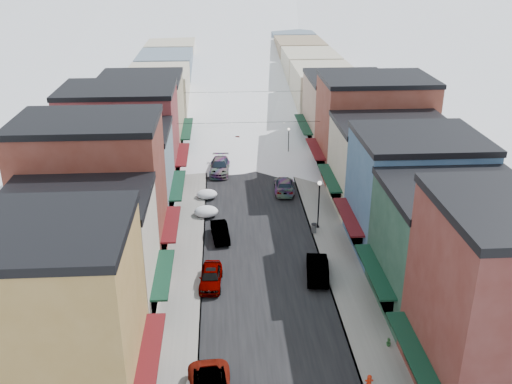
{
  "coord_description": "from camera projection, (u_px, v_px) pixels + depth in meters",
  "views": [
    {
      "loc": [
        -3.16,
        -22.89,
        24.69
      ],
      "look_at": [
        0.0,
        27.42,
        2.95
      ],
      "focal_mm": 40.0,
      "sensor_mm": 36.0,
      "label": 1
    }
  ],
  "objects": [
    {
      "name": "car_silver_wagon",
      "position": [
        220.0,
        166.0,
        67.36
      ],
      "size": [
        2.57,
        5.65,
        1.6
      ],
      "primitive_type": "imported",
      "rotation": [
        0.0,
        0.0,
        -0.06
      ],
      "color": "#919499",
      "rests_on": "ground"
    },
    {
      "name": "car_black_sedan",
      "position": [
        284.0,
        185.0,
        62.14
      ],
      "size": [
        2.47,
        5.35,
        1.52
      ],
      "primitive_type": "imported",
      "rotation": [
        0.0,
        0.0,
        3.07
      ],
      "color": "black",
      "rests_on": "ground"
    },
    {
      "name": "car_green_sedan",
      "position": [
        317.0,
        268.0,
        46.06
      ],
      "size": [
        2.28,
        5.02,
        1.6
      ],
      "primitive_type": "imported",
      "rotation": [
        0.0,
        0.0,
        3.02
      ],
      "color": "black",
      "rests_on": "ground"
    },
    {
      "name": "car_silver_sedan",
      "position": [
        211.0,
        277.0,
        44.98
      ],
      "size": [
        1.99,
        4.37,
        1.46
      ],
      "primitive_type": "imported",
      "rotation": [
        0.0,
        0.0,
        -0.06
      ],
      "color": "#ABADB3",
      "rests_on": "ground"
    },
    {
      "name": "bldg_r_green",
      "position": [
        453.0,
        249.0,
        40.81
      ],
      "size": [
        11.3,
        9.2,
        9.5
      ],
      "color": "#1F4132",
      "rests_on": "ground"
    },
    {
      "name": "car_lane_white",
      "position": [
        245.0,
        114.0,
        88.8
      ],
      "size": [
        2.72,
        5.56,
        1.52
      ],
      "primitive_type": "imported",
      "rotation": [
        0.0,
        0.0,
        3.11
      ],
      "color": "silver",
      "rests_on": "ground"
    },
    {
      "name": "snow_pile_mid",
      "position": [
        206.0,
        211.0,
        56.68
      ],
      "size": [
        2.38,
        2.67,
        1.01
      ],
      "color": "white",
      "rests_on": "ground"
    },
    {
      "name": "car_lane_silver",
      "position": [
        236.0,
        141.0,
        76.31
      ],
      "size": [
        2.04,
        4.66,
        1.56
      ],
      "primitive_type": "imported",
      "rotation": [
        0.0,
        0.0,
        0.04
      ],
      "color": "gray",
      "rests_on": "ground"
    },
    {
      "name": "bldg_l_yellow",
      "position": [
        45.0,
        318.0,
        31.56
      ],
      "size": [
        11.3,
        8.7,
        11.5
      ],
      "color": "#AC813F",
      "rests_on": "ground"
    },
    {
      "name": "snow_pile_far",
      "position": [
        207.0,
        194.0,
        60.73
      ],
      "size": [
        2.19,
        2.55,
        0.92
      ],
      "color": "white",
      "rests_on": "ground"
    },
    {
      "name": "fire_hydrant",
      "position": [
        369.0,
        381.0,
        34.44
      ],
      "size": [
        0.49,
        0.37,
        0.83
      ],
      "color": "red",
      "rests_on": "sidewalk_right"
    },
    {
      "name": "car_dark_hatch",
      "position": [
        220.0,
        232.0,
        52.19
      ],
      "size": [
        1.88,
        4.21,
        1.34
      ],
      "primitive_type": "imported",
      "rotation": [
        0.0,
        0.0,
        0.12
      ],
      "color": "black",
      "rests_on": "ground"
    },
    {
      "name": "road",
      "position": [
        242.0,
        125.0,
        85.92
      ],
      "size": [
        10.0,
        160.0,
        0.01
      ],
      "primitive_type": "cube",
      "color": "black",
      "rests_on": "ground"
    },
    {
      "name": "curb_right",
      "position": [
        276.0,
        124.0,
        86.18
      ],
      "size": [
        0.1,
        160.0,
        0.15
      ],
      "primitive_type": "cube",
      "color": "slate",
      "rests_on": "ground"
    },
    {
      "name": "bldg_r_blue",
      "position": [
        414.0,
        193.0,
        48.86
      ],
      "size": [
        11.3,
        9.2,
        10.5
      ],
      "color": "#37587C",
      "rests_on": "ground"
    },
    {
      "name": "overhead_cables",
      "position": [
        246.0,
        106.0,
        72.01
      ],
      "size": [
        16.4,
        15.04,
        0.04
      ],
      "color": "black",
      "rests_on": "ground"
    },
    {
      "name": "bldg_l_brick_near",
      "position": [
        94.0,
        192.0,
        46.46
      ],
      "size": [
        12.3,
        8.2,
        12.5
      ],
      "color": "maroon",
      "rests_on": "ground"
    },
    {
      "name": "car_gray_suv",
      "position": [
        284.0,
        186.0,
        62.15
      ],
      "size": [
        1.91,
        4.15,
        1.38
      ],
      "primitive_type": "imported",
      "rotation": [
        0.0,
        0.0,
        3.07
      ],
      "color": "gray",
      "rests_on": "ground"
    },
    {
      "name": "bldg_r_tan",
      "position": [
        346.0,
        112.0,
        74.72
      ],
      "size": [
        11.3,
        11.2,
        9.5
      ],
      "color": "#A07E69",
      "rests_on": "ground"
    },
    {
      "name": "streetlamp_far",
      "position": [
        289.0,
        139.0,
        71.43
      ],
      "size": [
        0.32,
        0.32,
        3.82
      ],
      "color": "black",
      "rests_on": "sidewalk_right"
    },
    {
      "name": "curb_left",
      "position": [
        209.0,
        125.0,
        85.6
      ],
      "size": [
        0.1,
        160.0,
        0.15
      ],
      "primitive_type": "cube",
      "color": "slate",
      "rests_on": "ground"
    },
    {
      "name": "sidewalk_left",
      "position": [
        199.0,
        125.0,
        85.51
      ],
      "size": [
        3.2,
        160.0,
        0.15
      ],
      "primitive_type": "cube",
      "color": "gray",
      "rests_on": "ground"
    },
    {
      "name": "bldg_r_cream",
      "position": [
        390.0,
        164.0,
        57.43
      ],
      "size": [
        12.3,
        9.2,
        9.0
      ],
      "color": "#C1B79B",
      "rests_on": "ground"
    },
    {
      "name": "planter_far",
      "position": [
        389.0,
        342.0,
        38.0
      ],
      "size": [
        0.45,
        0.45,
        0.57
      ],
      "primitive_type": "imported",
      "rotation": [
        0.0,
        0.0,
        0.69
      ],
      "color": "#2E6530",
      "rests_on": "sidewalk_right"
    },
    {
      "name": "sidewalk_right",
      "position": [
        286.0,
        123.0,
        86.27
      ],
      "size": [
        3.2,
        160.0,
        0.15
      ],
      "primitive_type": "cube",
      "color": "gray",
      "rests_on": "ground"
    },
    {
      "name": "trash_can",
      "position": [
        314.0,
        228.0,
        53.04
      ],
      "size": [
        0.52,
        0.52,
        0.89
      ],
      "color": "slate",
      "rests_on": "sidewalk_right"
    },
    {
      "name": "distant_blocks",
      "position": [
        237.0,
        68.0,
        105.42
      ],
      "size": [
        34.0,
        55.0,
        8.0
      ],
      "color": "gray",
      "rests_on": "ground"
    },
    {
      "name": "snow_pile_near",
      "position": [
        204.0,
        383.0,
        34.39
      ],
      "size": [
        2.22,
        2.56,
        0.94
      ],
      "color": "white",
      "rests_on": "ground"
    },
    {
      "name": "bldg_l_grayblue",
      "position": [
        119.0,
        174.0,
        54.97
      ],
      "size": [
        11.3,
        9.2,
        9.0
      ],
      "color": "slate",
      "rests_on": "ground"
    },
    {
      "name": "bldg_l_tan",
      "position": [
        142.0,
        116.0,
        72.18
      ],
      "size": [
        11.3,
        11.2,
        10.0
      ],
      "color": "#9A8A65",
      "rests_on": "ground"
    },
    {
      "name": "bldg_l_brick_far",
      "position": [
        122.0,
        136.0,
        62.76
      ],
      "size": [
        13.3,
        9.2,
        11.0
      ],
      "color": "maroon",
      "rests_on": "ground"
    },
    {
      "name": "bldg_l_cream",
      "position": [
        81.0,
        257.0,
        39.75
      ],
      "size": [
        11.3,
        8.2,
        9.5
      ],
      "color": "beige",
      "rests_on": "ground"
    },
    {
      "name": "streetlamp_near",
      "position": [
        319.0,
        198.0,
        53.02
      ],
      "size": [
        0.39,
        0.39,
        4.74
      ],
      "color": "black",
      "rests_on": "sidewalk_right"
    },
    {
      "name": "bldg_r_brick_far",
      "position": [
        373.0,
        127.0,
        65.21
      ],
      "size": [
        13.3,
        9.2,
        11.5
      ],
      "color": "maroon",
      "rests_on": "ground"
    }
  ]
}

